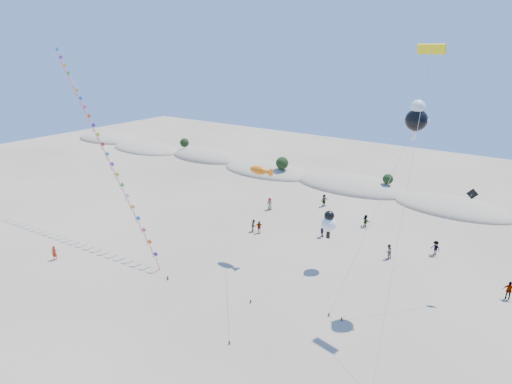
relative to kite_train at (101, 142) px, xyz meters
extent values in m
plane|color=#87755D|center=(16.91, -11.29, -11.36)|extent=(160.00, 160.00, 0.00)
ellipsoid|color=gray|center=(-47.09, 34.31, -11.36)|extent=(17.00, 9.35, 3.20)
ellipsoid|color=#1D3112|center=(-47.09, 34.31, -10.48)|extent=(13.60, 6.12, 0.68)
ellipsoid|color=gray|center=(-31.09, 32.91, -11.36)|extent=(18.00, 9.90, 2.80)
ellipsoid|color=#1D3112|center=(-31.09, 32.91, -10.59)|extent=(14.40, 6.48, 0.72)
ellipsoid|color=gray|center=(-15.09, 34.71, -11.36)|extent=(16.00, 8.80, 3.60)
ellipsoid|color=#1D3112|center=(-15.09, 34.71, -10.37)|extent=(12.80, 5.76, 0.64)
ellipsoid|color=gray|center=(0.91, 33.31, -11.36)|extent=(17.60, 9.68, 3.00)
ellipsoid|color=#1D3112|center=(0.91, 33.31, -10.53)|extent=(14.08, 6.34, 0.70)
ellipsoid|color=gray|center=(16.91, 34.01, -11.36)|extent=(19.00, 10.45, 3.40)
ellipsoid|color=#1D3112|center=(16.91, 34.01, -10.42)|extent=(15.20, 6.84, 0.76)
ellipsoid|color=gray|center=(32.91, 32.61, -11.36)|extent=(16.40, 9.02, 2.80)
ellipsoid|color=#1D3112|center=(32.91, 32.61, -10.59)|extent=(13.12, 5.90, 0.66)
sphere|color=black|center=(-21.09, 34.91, -9.00)|extent=(1.90, 1.90, 1.90)
sphere|color=black|center=(4.91, 32.11, -8.88)|extent=(2.20, 2.20, 2.20)
sphere|color=black|center=(22.91, 34.11, -9.12)|extent=(1.60, 1.60, 1.60)
cube|color=#3F2D1E|center=(14.02, -4.12, -11.18)|extent=(0.12, 0.12, 0.35)
cylinder|color=silver|center=(0.98, -0.30, -0.69)|extent=(26.10, 7.68, 21.35)
cube|color=#3F238F|center=(11.76, -3.46, -9.51)|extent=(1.12, 0.44, 1.18)
cube|color=#F16576|center=(11.94, -3.41, -10.61)|extent=(0.19, 0.45, 1.55)
cube|color=#F15514|center=(10.62, -3.13, -8.58)|extent=(1.12, 0.44, 1.18)
cube|color=#F16576|center=(10.80, -3.08, -9.68)|extent=(0.19, 0.45, 1.55)
cube|color=#DD4674|center=(9.49, -2.79, -7.65)|extent=(1.12, 0.44, 1.18)
cube|color=#F16576|center=(9.67, -2.74, -8.75)|extent=(0.19, 0.45, 1.55)
cube|color=blue|center=(8.36, -2.46, -6.72)|extent=(1.12, 0.44, 1.18)
cube|color=#F16576|center=(8.54, -2.41, -7.82)|extent=(0.19, 0.45, 1.55)
cube|color=gold|center=(7.22, -2.13, -5.80)|extent=(1.12, 0.44, 1.18)
cube|color=#F16576|center=(7.40, -2.08, -6.90)|extent=(0.19, 0.45, 1.55)
cube|color=silver|center=(6.09, -1.80, -4.87)|extent=(1.12, 0.44, 1.18)
cube|color=#F16576|center=(6.27, -1.75, -5.97)|extent=(0.19, 0.45, 1.55)
cube|color=green|center=(4.95, -1.46, -3.94)|extent=(1.12, 0.44, 1.18)
cube|color=#F16576|center=(5.13, -1.41, -5.04)|extent=(0.19, 0.45, 1.55)
cube|color=yellow|center=(3.82, -1.13, -3.01)|extent=(1.12, 0.44, 1.18)
cube|color=#F16576|center=(4.00, -1.08, -4.11)|extent=(0.19, 0.45, 1.55)
cube|color=purple|center=(2.68, -0.80, -2.08)|extent=(1.12, 0.44, 1.18)
cube|color=#F16576|center=(2.86, -0.75, -3.18)|extent=(0.19, 0.45, 1.55)
cube|color=#189BB5|center=(1.55, -0.47, -1.16)|extent=(1.12, 0.44, 1.18)
cube|color=#F16576|center=(1.73, -0.42, -2.26)|extent=(0.19, 0.45, 1.55)
cube|color=red|center=(0.42, -0.13, -0.23)|extent=(1.12, 0.44, 1.18)
cube|color=#F16576|center=(0.60, -0.08, -1.33)|extent=(0.19, 0.45, 1.55)
cube|color=#B2E91B|center=(-0.72, 0.20, 0.70)|extent=(1.12, 0.44, 1.18)
cube|color=#F16576|center=(-0.54, 0.25, -0.40)|extent=(0.19, 0.45, 1.55)
cube|color=#3F238F|center=(-1.85, 0.53, 1.63)|extent=(1.12, 0.44, 1.18)
cube|color=#F16576|center=(-1.67, 0.58, 0.53)|extent=(0.19, 0.45, 1.55)
cube|color=#F15514|center=(-2.99, 0.86, 2.55)|extent=(1.12, 0.44, 1.18)
cube|color=#F16576|center=(-2.81, 0.91, 1.45)|extent=(0.19, 0.45, 1.55)
cube|color=#DD4674|center=(-4.12, 1.20, 3.48)|extent=(1.12, 0.44, 1.18)
cube|color=#F16576|center=(-3.94, 1.25, 2.38)|extent=(0.19, 0.45, 1.55)
cube|color=blue|center=(-5.26, 1.53, 4.41)|extent=(1.12, 0.44, 1.18)
cube|color=#F16576|center=(-5.08, 1.58, 3.31)|extent=(0.19, 0.45, 1.55)
cube|color=gold|center=(-6.39, 1.86, 5.34)|extent=(1.12, 0.44, 1.18)
cube|color=#F16576|center=(-6.21, 1.91, 4.24)|extent=(0.19, 0.45, 1.55)
cube|color=silver|center=(-7.52, 2.19, 6.26)|extent=(1.12, 0.44, 1.18)
cube|color=#F16576|center=(-7.34, 2.24, 5.16)|extent=(0.19, 0.45, 1.55)
cube|color=green|center=(-8.66, 2.53, 7.19)|extent=(1.12, 0.44, 1.18)
cube|color=#F16576|center=(-8.48, 2.58, 6.09)|extent=(0.19, 0.45, 1.55)
cube|color=yellow|center=(-9.79, 2.86, 8.12)|extent=(1.12, 0.44, 1.18)
cube|color=#F16576|center=(-9.61, 2.91, 7.02)|extent=(0.19, 0.45, 1.55)
cube|color=purple|center=(-10.93, 3.19, 9.05)|extent=(1.12, 0.44, 1.18)
cube|color=#F16576|center=(-10.75, 3.24, 7.95)|extent=(0.19, 0.45, 1.55)
cube|color=#189BB5|center=(-12.06, 3.52, 9.97)|extent=(1.12, 0.44, 1.18)
cube|color=#F16576|center=(-11.88, 3.57, 8.87)|extent=(0.19, 0.45, 1.55)
cube|color=#3F2D1E|center=(24.97, -8.23, -11.21)|extent=(0.10, 0.10, 0.30)
cylinder|color=silver|center=(21.53, -1.27, -6.58)|extent=(6.91, 13.94, 9.58)
ellipsoid|color=orange|center=(18.09, 5.68, -1.79)|extent=(2.07, 0.91, 0.91)
cone|color=orange|center=(19.25, 5.68, -1.79)|extent=(0.83, 0.83, 0.83)
cube|color=#3F2D1E|center=(23.04, -2.71, -11.21)|extent=(0.10, 0.10, 0.30)
cylinder|color=silver|center=(24.32, 2.30, -8.98)|extent=(2.59, 10.04, 4.77)
sphere|color=white|center=(25.60, 7.32, -6.61)|extent=(1.53, 1.53, 1.53)
sphere|color=black|center=(25.60, 7.32, -5.69)|extent=(1.02, 1.02, 1.02)
cube|color=black|center=(25.60, 7.32, -7.77)|extent=(0.35, 0.18, 0.80)
cube|color=#3F2D1E|center=(29.68, -0.54, -11.21)|extent=(0.10, 0.10, 0.30)
cylinder|color=silver|center=(31.45, 2.78, -3.29)|extent=(3.58, 6.67, 16.14)
sphere|color=black|center=(33.22, 6.10, 4.78)|extent=(1.76, 1.76, 1.76)
sphere|color=white|center=(33.22, 6.10, 5.83)|extent=(1.15, 1.15, 1.15)
cube|color=white|center=(33.22, 6.10, 3.49)|extent=(0.35, 0.18, 0.80)
cube|color=white|center=(32.52, 6.10, 4.78)|extent=(0.60, 0.15, 0.25)
cube|color=white|center=(33.92, 6.10, 4.78)|extent=(0.60, 0.15, 0.25)
cylinder|color=silver|center=(34.84, -0.78, -0.57)|extent=(2.00, 12.59, 21.58)
cube|color=yellow|center=(33.85, 5.50, 10.21)|extent=(2.19, 0.89, 0.77)
cube|color=black|center=(33.85, 5.52, 10.21)|extent=(2.11, 0.55, 0.19)
cube|color=#3F2D1E|center=(30.82, -0.50, -11.21)|extent=(0.10, 0.10, 0.30)
cylinder|color=silver|center=(34.25, 4.85, -6.58)|extent=(6.88, 10.71, 9.58)
cube|color=black|center=(37.67, 10.19, -1.80)|extent=(0.98, 0.29, 1.00)
imported|color=red|center=(1.02, -8.07, -10.56)|extent=(0.69, 0.62, 1.59)
imported|color=slate|center=(14.31, 10.19, -10.58)|extent=(0.89, 0.95, 1.56)
imported|color=slate|center=(15.12, 10.14, -10.56)|extent=(0.98, 0.89, 1.60)
imported|color=slate|center=(22.03, 13.66, -10.51)|extent=(0.64, 1.10, 1.69)
imported|color=slate|center=(25.10, 19.49, -10.55)|extent=(1.48, 1.28, 1.61)
imported|color=slate|center=(30.31, 12.63, -10.53)|extent=(0.90, 0.99, 1.65)
imported|color=slate|center=(11.85, 17.54, -10.50)|extent=(0.89, 0.63, 1.72)
imported|color=slate|center=(41.85, 11.17, -10.48)|extent=(1.04, 0.46, 1.75)
imported|color=slate|center=(34.27, 16.43, -10.53)|extent=(1.22, 0.96, 1.66)
imported|color=slate|center=(17.49, 23.15, -10.49)|extent=(0.80, 1.67, 1.73)
camera|label=1|loc=(42.29, -29.49, 10.43)|focal=30.00mm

